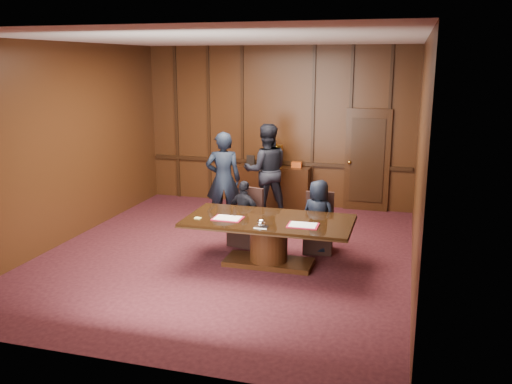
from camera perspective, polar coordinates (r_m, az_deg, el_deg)
room at (r=8.86m, az=-2.53°, el=4.23°), size 7.00×7.04×3.50m
sideboard at (r=12.06m, az=1.92°, el=0.78°), size 1.60×0.45×1.54m
conference_table at (r=8.57m, az=1.35°, el=-4.46°), size 2.62×1.32×0.76m
folder_left at (r=8.51m, az=-2.98°, el=-2.77°), size 0.46×0.34×0.02m
folder_right at (r=8.18m, az=4.97°, el=-3.50°), size 0.47×0.34×0.02m
inkstand at (r=8.06m, az=0.56°, el=-3.36°), size 0.20×0.14×0.12m
notepad at (r=8.56m, az=-6.14°, el=-2.74°), size 0.11×0.08×0.01m
chair_left at (r=9.60m, az=-1.05°, el=-3.80°), size 0.59×0.59×0.99m
chair_right at (r=9.33m, az=6.58°, el=-4.43°), size 0.52×0.52×0.99m
signatory_left at (r=9.45m, az=-1.24°, el=-2.27°), size 0.73×0.49×1.16m
signatory_right at (r=9.15m, az=6.57°, el=-2.59°), size 0.70×0.56×1.25m
witness_left at (r=10.51m, az=-3.46°, el=1.32°), size 0.79×0.64×1.86m
witness_right at (r=11.18m, az=1.08°, el=2.28°), size 1.14×1.03×1.94m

